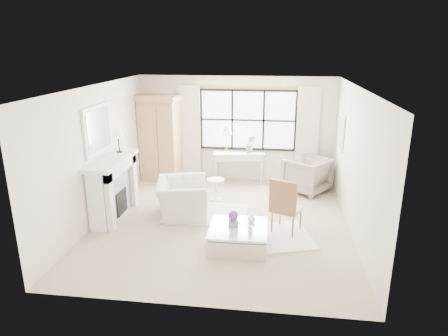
% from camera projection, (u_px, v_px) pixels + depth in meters
% --- Properties ---
extents(floor, '(5.50, 5.50, 0.00)m').
position_uv_depth(floor, '(222.00, 222.00, 8.08)').
color(floor, tan).
rests_on(floor, ground).
extents(ceiling, '(5.50, 5.50, 0.00)m').
position_uv_depth(ceiling, '(222.00, 87.00, 7.28)').
color(ceiling, white).
rests_on(ceiling, ground).
extents(wall_back, '(5.00, 0.00, 5.00)m').
position_uv_depth(wall_back, '(236.00, 129.00, 10.28)').
color(wall_back, silver).
rests_on(wall_back, ground).
extents(wall_front, '(5.00, 0.00, 5.00)m').
position_uv_depth(wall_front, '(193.00, 216.00, 5.07)').
color(wall_front, silver).
rests_on(wall_front, ground).
extents(wall_left, '(0.00, 5.50, 5.50)m').
position_uv_depth(wall_left, '(98.00, 154.00, 7.99)').
color(wall_left, silver).
rests_on(wall_left, ground).
extents(wall_right, '(0.00, 5.50, 5.50)m').
position_uv_depth(wall_right, '(356.00, 163.00, 7.37)').
color(wall_right, beige).
rests_on(wall_right, ground).
extents(window_pane, '(2.40, 0.02, 1.50)m').
position_uv_depth(window_pane, '(248.00, 120.00, 10.15)').
color(window_pane, silver).
rests_on(window_pane, wall_back).
extents(window_frame, '(2.50, 0.04, 1.50)m').
position_uv_depth(window_frame, '(248.00, 120.00, 10.14)').
color(window_frame, black).
rests_on(window_frame, wall_back).
extents(curtain_rod, '(3.30, 0.04, 0.04)m').
position_uv_depth(curtain_rod, '(248.00, 86.00, 9.84)').
color(curtain_rod, '#B58C3E').
rests_on(curtain_rod, wall_back).
extents(curtain_left, '(0.55, 0.10, 2.47)m').
position_uv_depth(curtain_left, '(190.00, 133.00, 10.37)').
color(curtain_left, beige).
rests_on(curtain_left, ground).
extents(curtain_right, '(0.55, 0.10, 2.47)m').
position_uv_depth(curtain_right, '(307.00, 136.00, 10.00)').
color(curtain_right, beige).
rests_on(curtain_right, ground).
extents(fireplace, '(0.58, 1.66, 1.26)m').
position_uv_depth(fireplace, '(112.00, 187.00, 8.17)').
color(fireplace, silver).
rests_on(fireplace, ground).
extents(mirror_frame, '(0.05, 1.15, 0.95)m').
position_uv_depth(mirror_frame, '(97.00, 130.00, 7.84)').
color(mirror_frame, white).
rests_on(mirror_frame, wall_left).
extents(mirror_glass, '(0.02, 1.00, 0.80)m').
position_uv_depth(mirror_glass, '(99.00, 130.00, 7.83)').
color(mirror_glass, silver).
rests_on(mirror_glass, wall_left).
extents(art_frame, '(0.04, 0.62, 0.82)m').
position_uv_depth(art_frame, '(341.00, 133.00, 8.92)').
color(art_frame, silver).
rests_on(art_frame, wall_right).
extents(art_canvas, '(0.01, 0.52, 0.72)m').
position_uv_depth(art_canvas, '(340.00, 133.00, 8.93)').
color(art_canvas, '#BCAD92').
rests_on(art_canvas, wall_right).
extents(mantel_lamp, '(0.22, 0.22, 0.51)m').
position_uv_depth(mantel_lamp, '(118.00, 134.00, 8.31)').
color(mantel_lamp, black).
rests_on(mantel_lamp, fireplace).
extents(armoire, '(1.23, 0.90, 2.24)m').
position_uv_depth(armoire, '(161.00, 137.00, 10.32)').
color(armoire, tan).
rests_on(armoire, floor).
extents(console_table, '(1.35, 0.65, 0.80)m').
position_uv_depth(console_table, '(239.00, 167.00, 10.34)').
color(console_table, silver).
rests_on(console_table, floor).
extents(console_lamp, '(0.28, 0.28, 0.69)m').
position_uv_depth(console_lamp, '(227.00, 131.00, 10.08)').
color(console_lamp, '#B08F3D').
rests_on(console_lamp, console_table).
extents(orchid_plant, '(0.26, 0.21, 0.46)m').
position_uv_depth(orchid_plant, '(250.00, 144.00, 10.11)').
color(orchid_plant, '#4F6845').
rests_on(orchid_plant, console_table).
extents(side_table, '(0.40, 0.40, 0.51)m').
position_uv_depth(side_table, '(216.00, 186.00, 9.13)').
color(side_table, silver).
rests_on(side_table, floor).
extents(rug_left, '(1.71, 1.21, 0.03)m').
position_uv_depth(rug_left, '(206.00, 213.00, 8.45)').
color(rug_left, silver).
rests_on(rug_left, floor).
extents(rug_right, '(1.89, 1.63, 0.03)m').
position_uv_depth(rug_right, '(267.00, 237.00, 7.40)').
color(rug_right, white).
rests_on(rug_right, floor).
extents(club_armchair, '(1.22, 1.33, 0.75)m').
position_uv_depth(club_armchair, '(182.00, 198.00, 8.32)').
color(club_armchair, beige).
rests_on(club_armchair, floor).
extents(wingback_chair, '(1.30, 1.29, 0.85)m').
position_uv_depth(wingback_chair, '(307.00, 175.00, 9.64)').
color(wingback_chair, gray).
rests_on(wingback_chair, floor).
extents(french_chair, '(0.63, 0.64, 1.08)m').
position_uv_depth(french_chair, '(286.00, 217.00, 7.55)').
color(french_chair, '#8D5F3B').
rests_on(french_chair, floor).
extents(coffee_table, '(1.02, 1.02, 0.38)m').
position_uv_depth(coffee_table, '(238.00, 237.00, 7.03)').
color(coffee_table, silver).
rests_on(coffee_table, floor).
extents(planter_box, '(0.19, 0.19, 0.11)m').
position_uv_depth(planter_box, '(233.00, 223.00, 7.01)').
color(planter_box, slate).
rests_on(planter_box, coffee_table).
extents(planter_flowers, '(0.17, 0.17, 0.17)m').
position_uv_depth(planter_flowers, '(233.00, 215.00, 6.97)').
color(planter_flowers, '#66317C').
rests_on(planter_flowers, planter_box).
extents(pillar_candle, '(0.08, 0.08, 0.12)m').
position_uv_depth(pillar_candle, '(250.00, 229.00, 6.76)').
color(pillar_candle, white).
rests_on(pillar_candle, coffee_table).
extents(coffee_vase, '(0.18, 0.18, 0.15)m').
position_uv_depth(coffee_vase, '(251.00, 218.00, 7.15)').
color(coffee_vase, silver).
rests_on(coffee_vase, coffee_table).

